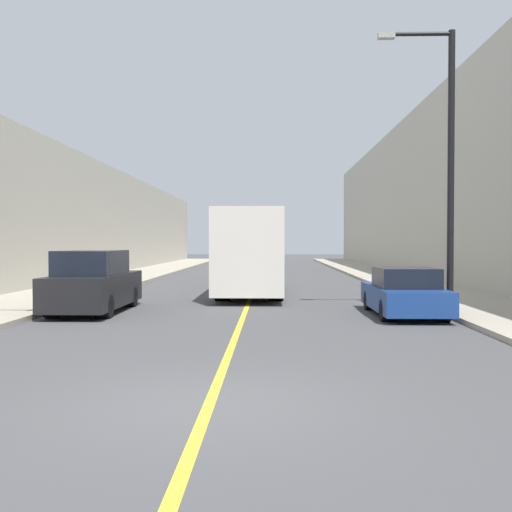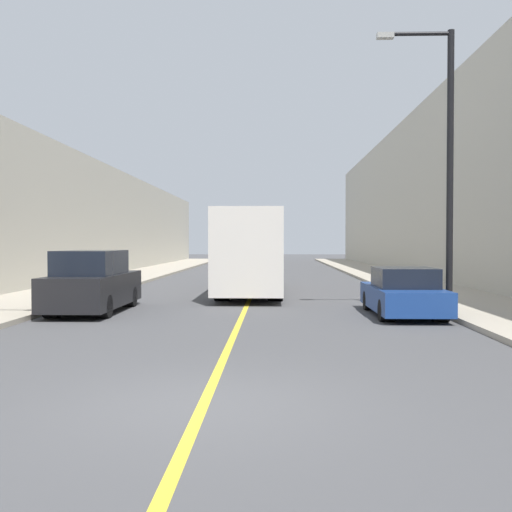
{
  "view_description": "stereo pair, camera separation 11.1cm",
  "coord_description": "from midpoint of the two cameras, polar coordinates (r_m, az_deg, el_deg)",
  "views": [
    {
      "loc": [
        0.85,
        -7.95,
        2.19
      ],
      "look_at": [
        0.15,
        18.12,
        1.59
      ],
      "focal_mm": 42.0,
      "sensor_mm": 36.0,
      "label": 1
    },
    {
      "loc": [
        0.96,
        -7.94,
        2.19
      ],
      "look_at": [
        0.15,
        18.12,
        1.59
      ],
      "focal_mm": 42.0,
      "sensor_mm": 36.0,
      "label": 2
    }
  ],
  "objects": [
    {
      "name": "ground_plane",
      "position": [
        8.29,
        -4.91,
        -13.99
      ],
      "size": [
        200.0,
        200.0,
        0.0
      ],
      "primitive_type": "plane",
      "color": "#474749"
    },
    {
      "name": "sidewalk_left",
      "position": [
        38.99,
        -11.36,
        -1.81
      ],
      "size": [
        3.78,
        72.0,
        0.15
      ],
      "primitive_type": "cube",
      "color": "#A89E8C",
      "rests_on": "ground"
    },
    {
      "name": "sidewalk_right",
      "position": [
        38.62,
        11.83,
        -1.84
      ],
      "size": [
        3.78,
        72.0,
        0.15
      ],
      "primitive_type": "cube",
      "color": "#A89E8C",
      "rests_on": "ground"
    },
    {
      "name": "building_row_left",
      "position": [
        40.0,
        -16.83,
        3.25
      ],
      "size": [
        4.0,
        72.0,
        7.15
      ],
      "primitive_type": "cube",
      "color": "#B7B2A3",
      "rests_on": "ground"
    },
    {
      "name": "building_row_right",
      "position": [
        39.57,
        17.44,
        5.71
      ],
      "size": [
        4.0,
        72.0,
        10.51
      ],
      "primitive_type": "cube",
      "color": "#B7B2A3",
      "rests_on": "ground"
    },
    {
      "name": "road_center_line",
      "position": [
        38.02,
        0.18,
        -1.97
      ],
      "size": [
        0.16,
        72.0,
        0.01
      ],
      "primitive_type": "cube",
      "color": "gold",
      "rests_on": "ground"
    },
    {
      "name": "bus",
      "position": [
        25.76,
        -0.49,
        0.5
      ],
      "size": [
        2.56,
        11.21,
        3.41
      ],
      "color": "silver",
      "rests_on": "ground"
    },
    {
      "name": "parked_suv_left",
      "position": [
        19.37,
        -15.36,
        -2.55
      ],
      "size": [
        1.9,
        4.99,
        1.93
      ],
      "color": "black",
      "rests_on": "ground"
    },
    {
      "name": "car_right_near",
      "position": [
        18.35,
        13.78,
        -3.51
      ],
      "size": [
        1.88,
        4.52,
        1.44
      ],
      "color": "navy",
      "rests_on": "ground"
    },
    {
      "name": "street_lamp_right",
      "position": [
        19.02,
        17.42,
        9.24
      ],
      "size": [
        2.3,
        0.24,
        8.36
      ],
      "color": "black",
      "rests_on": "sidewalk_right"
    }
  ]
}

